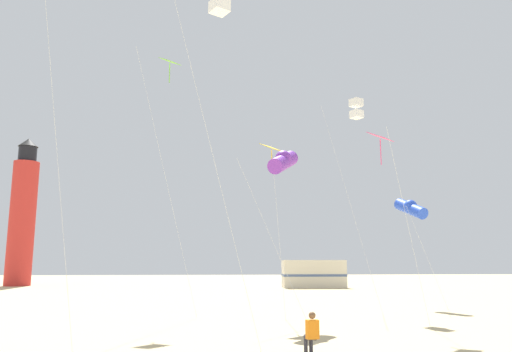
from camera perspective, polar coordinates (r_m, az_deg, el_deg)
The scene contains 9 objects.
kite_flyer_standing at distance 14.72m, azimuth 6.38°, elevation -17.34°, with size 0.39×0.54×1.16m.
kite_tube_violet at distance 22.48m, azimuth 3.15°, elevation 1.71°, with size 3.03×3.42×7.76m.
kite_diamond_gold at distance 23.60m, azimuth 1.86°, elevation 2.57°, with size 1.22×1.22×8.13m.
kite_diamond_rainbow at distance 21.45m, azimuth 14.25°, elevation 3.66°, with size 2.20×2.20×7.95m.
kite_tube_blue at distance 31.05m, azimuth 17.35°, elevation -3.53°, with size 2.37×2.78×6.45m.
kite_diamond_lime at distance 27.07m, azimuth -9.92°, elevation 11.62°, with size 3.28×2.37×13.30m.
kite_box_white at distance 29.61m, azimuth 11.46°, elevation 7.55°, with size 2.57×2.57×11.93m.
lighthouse_distant at distance 62.25m, azimuth -25.25°, elevation -4.10°, with size 2.80×2.80×16.80m.
rv_van_cream at distance 52.41m, azimuth 6.66°, elevation -11.12°, with size 6.48×2.45×2.80m.
Camera 1 is at (-1.45, -7.41, 2.52)m, focal length 34.80 mm.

